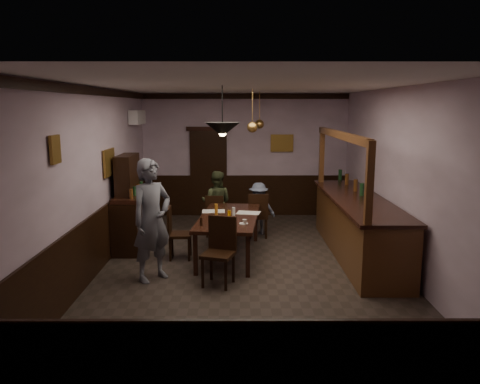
{
  "coord_description": "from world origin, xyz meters",
  "views": [
    {
      "loc": [
        -0.15,
        -7.47,
        2.68
      ],
      "look_at": [
        -0.13,
        0.89,
        1.15
      ],
      "focal_mm": 35.0,
      "sensor_mm": 36.0,
      "label": 1
    }
  ],
  "objects_px": {
    "chair_side": "(176,230)",
    "pendant_iron": "(222,129)",
    "dining_table": "(229,219)",
    "sideboard": "(131,211)",
    "chair_far_right": "(258,213)",
    "person_standing": "(152,220)",
    "person_seated_right": "(259,209)",
    "person_seated_left": "(216,202)",
    "coffee_cup": "(245,222)",
    "pendant_brass_far": "(259,124)",
    "soda_can": "(229,214)",
    "pendant_brass_mid": "(252,127)",
    "chair_near": "(220,248)",
    "bar_counter": "(357,225)",
    "chair_far_left": "(215,214)"
  },
  "relations": [
    {
      "from": "chair_near",
      "to": "chair_far_right",
      "type": "bearing_deg",
      "value": 92.25
    },
    {
      "from": "chair_far_left",
      "to": "sideboard",
      "type": "relative_size",
      "value": 0.49
    },
    {
      "from": "pendant_brass_mid",
      "to": "pendant_brass_far",
      "type": "relative_size",
      "value": 1.0
    },
    {
      "from": "chair_far_left",
      "to": "bar_counter",
      "type": "relative_size",
      "value": 0.22
    },
    {
      "from": "dining_table",
      "to": "sideboard",
      "type": "bearing_deg",
      "value": 163.95
    },
    {
      "from": "dining_table",
      "to": "pendant_brass_mid",
      "type": "bearing_deg",
      "value": 56.99
    },
    {
      "from": "person_seated_left",
      "to": "pendant_brass_far",
      "type": "bearing_deg",
      "value": -139.22
    },
    {
      "from": "coffee_cup",
      "to": "sideboard",
      "type": "relative_size",
      "value": 0.04
    },
    {
      "from": "chair_side",
      "to": "pendant_iron",
      "type": "xyz_separation_m",
      "value": [
        0.87,
        -0.68,
        1.81
      ]
    },
    {
      "from": "person_seated_left",
      "to": "sideboard",
      "type": "relative_size",
      "value": 0.75
    },
    {
      "from": "coffee_cup",
      "to": "pendant_brass_far",
      "type": "height_order",
      "value": "pendant_brass_far"
    },
    {
      "from": "chair_near",
      "to": "person_standing",
      "type": "bearing_deg",
      "value": -171.71
    },
    {
      "from": "chair_near",
      "to": "coffee_cup",
      "type": "height_order",
      "value": "chair_near"
    },
    {
      "from": "chair_far_right",
      "to": "dining_table",
      "type": "bearing_deg",
      "value": 65.71
    },
    {
      "from": "soda_can",
      "to": "chair_near",
      "type": "bearing_deg",
      "value": -95.33
    },
    {
      "from": "chair_far_left",
      "to": "person_standing",
      "type": "xyz_separation_m",
      "value": [
        -0.84,
        -2.46,
        0.47
      ]
    },
    {
      "from": "dining_table",
      "to": "person_standing",
      "type": "distance_m",
      "value": 1.65
    },
    {
      "from": "chair_far_left",
      "to": "person_seated_right",
      "type": "bearing_deg",
      "value": -165.57
    },
    {
      "from": "person_seated_right",
      "to": "sideboard",
      "type": "xyz_separation_m",
      "value": [
        -2.48,
        -0.96,
        0.16
      ]
    },
    {
      "from": "pendant_iron",
      "to": "person_standing",
      "type": "bearing_deg",
      "value": -162.3
    },
    {
      "from": "chair_far_left",
      "to": "person_standing",
      "type": "distance_m",
      "value": 2.64
    },
    {
      "from": "person_seated_left",
      "to": "soda_can",
      "type": "height_order",
      "value": "person_seated_left"
    },
    {
      "from": "person_seated_left",
      "to": "sideboard",
      "type": "height_order",
      "value": "sideboard"
    },
    {
      "from": "person_standing",
      "to": "pendant_brass_far",
      "type": "relative_size",
      "value": 2.36
    },
    {
      "from": "person_standing",
      "to": "pendant_brass_mid",
      "type": "xyz_separation_m",
      "value": [
        1.6,
        1.81,
        1.34
      ]
    },
    {
      "from": "chair_far_left",
      "to": "pendant_brass_far",
      "type": "height_order",
      "value": "pendant_brass_far"
    },
    {
      "from": "person_standing",
      "to": "person_seated_right",
      "type": "height_order",
      "value": "person_standing"
    },
    {
      "from": "pendant_iron",
      "to": "pendant_brass_far",
      "type": "height_order",
      "value": "same"
    },
    {
      "from": "person_standing",
      "to": "sideboard",
      "type": "distance_m",
      "value": 1.84
    },
    {
      "from": "coffee_cup",
      "to": "person_seated_left",
      "type": "bearing_deg",
      "value": 110.26
    },
    {
      "from": "dining_table",
      "to": "chair_side",
      "type": "height_order",
      "value": "chair_side"
    },
    {
      "from": "chair_far_left",
      "to": "person_seated_left",
      "type": "relative_size",
      "value": 0.66
    },
    {
      "from": "chair_side",
      "to": "pendant_iron",
      "type": "relative_size",
      "value": 1.2
    },
    {
      "from": "sideboard",
      "to": "pendant_brass_mid",
      "type": "height_order",
      "value": "pendant_brass_mid"
    },
    {
      "from": "coffee_cup",
      "to": "chair_near",
      "type": "bearing_deg",
      "value": -113.61
    },
    {
      "from": "chair_far_right",
      "to": "sideboard",
      "type": "bearing_deg",
      "value": 16.47
    },
    {
      "from": "soda_can",
      "to": "pendant_iron",
      "type": "height_order",
      "value": "pendant_iron"
    },
    {
      "from": "person_standing",
      "to": "bar_counter",
      "type": "height_order",
      "value": "bar_counter"
    },
    {
      "from": "soda_can",
      "to": "pendant_brass_mid",
      "type": "relative_size",
      "value": 0.15
    },
    {
      "from": "chair_far_right",
      "to": "chair_side",
      "type": "xyz_separation_m",
      "value": [
        -1.52,
        -1.34,
        0.0
      ]
    },
    {
      "from": "chair_near",
      "to": "coffee_cup",
      "type": "relative_size",
      "value": 12.93
    },
    {
      "from": "chair_far_left",
      "to": "pendant_brass_far",
      "type": "distance_m",
      "value": 2.23
    },
    {
      "from": "chair_side",
      "to": "bar_counter",
      "type": "height_order",
      "value": "bar_counter"
    },
    {
      "from": "pendant_brass_mid",
      "to": "pendant_iron",
      "type": "bearing_deg",
      "value": -109.19
    },
    {
      "from": "soda_can",
      "to": "pendant_iron",
      "type": "xyz_separation_m",
      "value": [
        -0.08,
        -0.73,
        1.52
      ]
    },
    {
      "from": "coffee_cup",
      "to": "pendant_iron",
      "type": "distance_m",
      "value": 1.58
    },
    {
      "from": "chair_near",
      "to": "pendant_iron",
      "type": "distance_m",
      "value": 1.84
    },
    {
      "from": "coffee_cup",
      "to": "pendant_brass_far",
      "type": "xyz_separation_m",
      "value": [
        0.35,
        2.8,
        1.5
      ]
    },
    {
      "from": "coffee_cup",
      "to": "pendant_brass_mid",
      "type": "distance_m",
      "value": 1.98
    },
    {
      "from": "person_seated_right",
      "to": "pendant_brass_mid",
      "type": "distance_m",
      "value": 1.94
    }
  ]
}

